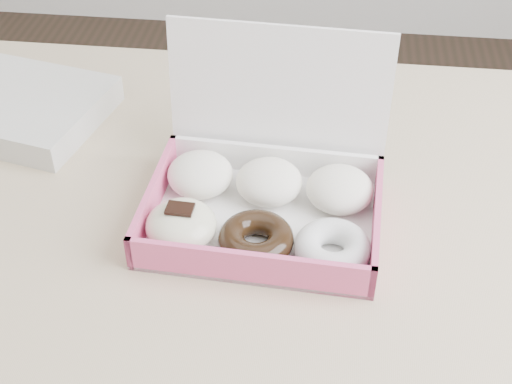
# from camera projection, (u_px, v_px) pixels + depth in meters

# --- Properties ---
(table) EXTENTS (1.20, 0.80, 0.75)m
(table) POSITION_uv_depth(u_px,v_px,m) (96.00, 245.00, 0.96)
(table) COLOR tan
(table) RESTS_ON ground
(donut_box) EXTENTS (0.29, 0.25, 0.20)m
(donut_box) POSITION_uv_depth(u_px,v_px,m) (263.00, 195.00, 0.87)
(donut_box) COLOR white
(donut_box) RESTS_ON table
(newspapers) EXTENTS (0.28, 0.25, 0.04)m
(newspapers) POSITION_uv_depth(u_px,v_px,m) (16.00, 106.00, 1.04)
(newspapers) COLOR silver
(newspapers) RESTS_ON table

